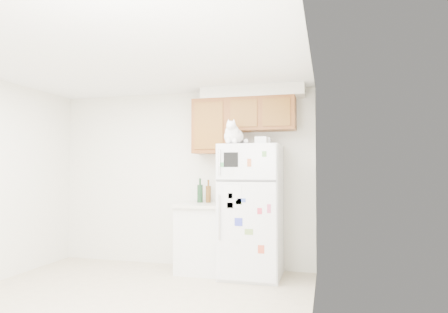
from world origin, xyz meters
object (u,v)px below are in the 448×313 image
(storage_box_back, at_px, (264,141))
(bottle_green, at_px, (200,190))
(storage_box_front, at_px, (262,140))
(cat, at_px, (233,135))
(bottle_amber, at_px, (208,191))
(refrigerator, at_px, (251,210))
(base_counter, at_px, (202,237))

(storage_box_back, xyz_separation_m, bottle_green, (-0.92, 0.10, -0.66))
(storage_box_back, bearing_deg, storage_box_front, -86.26)
(cat, height_order, bottle_amber, cat)
(refrigerator, xyz_separation_m, bottle_green, (-0.77, 0.22, 0.24))
(refrigerator, xyz_separation_m, bottle_amber, (-0.65, 0.23, 0.23))
(base_counter, xyz_separation_m, cat, (0.51, -0.31, 1.35))
(refrigerator, distance_m, bottle_green, 0.83)
(base_counter, height_order, cat, cat)
(storage_box_front, distance_m, bottle_amber, 1.12)
(cat, bearing_deg, storage_box_back, 46.65)
(bottle_amber, bearing_deg, bottle_green, -171.11)
(base_counter, distance_m, cat, 1.48)
(bottle_green, bearing_deg, cat, -37.50)
(cat, relative_size, bottle_amber, 1.38)
(refrigerator, height_order, bottle_amber, refrigerator)
(cat, xyz_separation_m, bottle_green, (-0.59, 0.45, -0.73))
(storage_box_back, bearing_deg, refrigerator, -141.11)
(cat, bearing_deg, bottle_amber, 135.12)
(base_counter, relative_size, bottle_amber, 2.91)
(bottle_amber, bearing_deg, refrigerator, -19.74)
(base_counter, distance_m, bottle_green, 0.65)
(refrigerator, distance_m, storage_box_front, 0.92)
(base_counter, xyz_separation_m, storage_box_back, (0.84, 0.04, 1.29))
(refrigerator, height_order, storage_box_front, storage_box_front)
(base_counter, bearing_deg, bottle_amber, 76.12)
(base_counter, height_order, storage_box_back, storage_box_back)
(base_counter, relative_size, storage_box_back, 5.11)
(bottle_green, bearing_deg, storage_box_front, -21.96)
(bottle_amber, bearing_deg, storage_box_front, -25.79)
(refrigerator, height_order, storage_box_back, storage_box_back)
(cat, distance_m, bottle_amber, 0.99)
(base_counter, distance_m, bottle_amber, 0.64)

